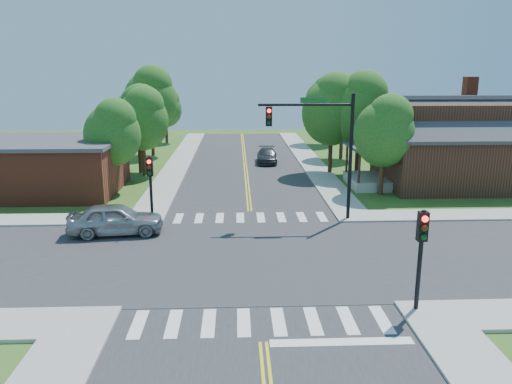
{
  "coord_description": "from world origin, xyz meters",
  "views": [
    {
      "loc": [
        -0.8,
        -21.75,
        8.5
      ],
      "look_at": [
        0.22,
        3.7,
        2.2
      ],
      "focal_mm": 35.0,
      "sensor_mm": 36.0,
      "label": 1
    }
  ],
  "objects_px": {
    "signal_pole_se": "(422,242)",
    "signal_pole_nw": "(150,177)",
    "signal_mast_ne": "(321,137)",
    "car_silver": "(116,220)",
    "car_dgrey": "(267,156)",
    "house_ne": "(452,141)"
  },
  "relations": [
    {
      "from": "signal_mast_ne",
      "to": "signal_pole_se",
      "type": "relative_size",
      "value": 1.89
    },
    {
      "from": "signal_pole_nw",
      "to": "car_dgrey",
      "type": "bearing_deg",
      "value": 67.2
    },
    {
      "from": "car_silver",
      "to": "car_dgrey",
      "type": "xyz_separation_m",
      "value": [
        9.18,
        20.25,
        -0.18
      ]
    },
    {
      "from": "signal_mast_ne",
      "to": "car_dgrey",
      "type": "bearing_deg",
      "value": 95.88
    },
    {
      "from": "signal_pole_nw",
      "to": "signal_mast_ne",
      "type": "bearing_deg",
      "value": 0.07
    },
    {
      "from": "car_silver",
      "to": "car_dgrey",
      "type": "distance_m",
      "value": 22.24
    },
    {
      "from": "signal_pole_nw",
      "to": "car_dgrey",
      "type": "relative_size",
      "value": 0.83
    },
    {
      "from": "house_ne",
      "to": "car_silver",
      "type": "xyz_separation_m",
      "value": [
        -22.25,
        -10.73,
        -2.5
      ]
    },
    {
      "from": "signal_pole_se",
      "to": "signal_pole_nw",
      "type": "relative_size",
      "value": 1.0
    },
    {
      "from": "house_ne",
      "to": "car_silver",
      "type": "relative_size",
      "value": 2.59
    },
    {
      "from": "signal_pole_se",
      "to": "car_silver",
      "type": "height_order",
      "value": "signal_pole_se"
    },
    {
      "from": "signal_pole_se",
      "to": "car_dgrey",
      "type": "xyz_separation_m",
      "value": [
        -3.56,
        29.38,
        -2.01
      ]
    },
    {
      "from": "signal_pole_se",
      "to": "car_dgrey",
      "type": "height_order",
      "value": "signal_pole_se"
    },
    {
      "from": "house_ne",
      "to": "car_dgrey",
      "type": "bearing_deg",
      "value": 143.93
    },
    {
      "from": "signal_mast_ne",
      "to": "house_ne",
      "type": "xyz_separation_m",
      "value": [
        11.19,
        8.65,
        -1.52
      ]
    },
    {
      "from": "signal_mast_ne",
      "to": "car_dgrey",
      "type": "relative_size",
      "value": 1.58
    },
    {
      "from": "signal_pole_nw",
      "to": "car_dgrey",
      "type": "height_order",
      "value": "signal_pole_nw"
    },
    {
      "from": "signal_pole_se",
      "to": "house_ne",
      "type": "xyz_separation_m",
      "value": [
        9.51,
        19.86,
        0.67
      ]
    },
    {
      "from": "signal_pole_nw",
      "to": "house_ne",
      "type": "xyz_separation_m",
      "value": [
        20.71,
        8.66,
        0.67
      ]
    },
    {
      "from": "signal_mast_ne",
      "to": "signal_pole_nw",
      "type": "height_order",
      "value": "signal_mast_ne"
    },
    {
      "from": "house_ne",
      "to": "car_dgrey",
      "type": "distance_m",
      "value": 16.39
    },
    {
      "from": "signal_mast_ne",
      "to": "house_ne",
      "type": "height_order",
      "value": "signal_mast_ne"
    }
  ]
}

